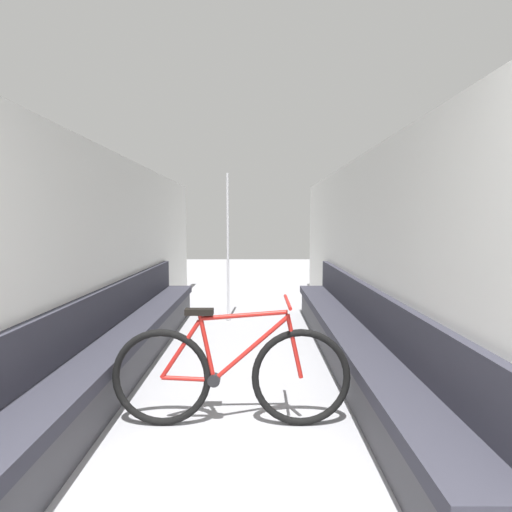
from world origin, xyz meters
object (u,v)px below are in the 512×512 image
(grab_pole_near, at_px, (226,250))
(bench_seat_row_right, at_px, (350,341))
(bench_seat_row_left, at_px, (125,341))
(bicycle, at_px, (229,375))

(grab_pole_near, bearing_deg, bench_seat_row_right, -55.45)
(bench_seat_row_left, xyz_separation_m, grab_pole_near, (0.87, 1.99, 0.78))
(bench_seat_row_right, bearing_deg, bicycle, -135.71)
(bench_seat_row_left, distance_m, grab_pole_near, 2.31)
(bench_seat_row_right, xyz_separation_m, grab_pole_near, (-1.37, 1.99, 0.78))
(bicycle, relative_size, grab_pole_near, 0.79)
(bicycle, height_order, grab_pole_near, grab_pole_near)
(bench_seat_row_left, bearing_deg, grab_pole_near, 66.35)
(bench_seat_row_left, height_order, bicycle, bicycle)
(bench_seat_row_left, relative_size, grab_pole_near, 2.31)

